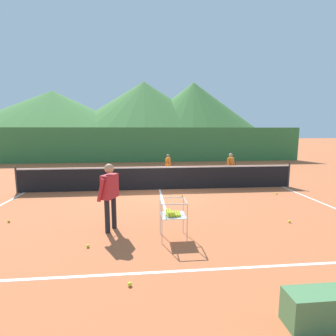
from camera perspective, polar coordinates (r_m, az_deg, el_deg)
name	(u,v)px	position (r m, az deg, el deg)	size (l,w,h in m)	color
ground_plane	(160,189)	(10.82, -1.89, -4.80)	(120.00, 120.00, 0.00)	#BC6038
line_baseline_near	(182,271)	(4.93, 3.24, -21.90)	(10.86, 0.08, 0.01)	white
line_baseline_far	(153,168)	(16.95, -3.25, 0.07)	(10.86, 0.08, 0.01)	white
line_sideline_west	(25,192)	(11.81, -29.31, -4.77)	(0.08, 12.56, 0.01)	white
line_sideline_east	(282,187)	(12.41, 24.07, -3.81)	(0.08, 12.56, 0.01)	white
line_service_center	(160,189)	(10.82, -1.89, -4.79)	(0.08, 6.18, 0.01)	white
tennis_net	(160,178)	(10.72, -1.90, -2.20)	(11.47, 0.08, 1.05)	#333338
instructor	(110,191)	(6.47, -12.86, -4.97)	(0.50, 0.84, 1.68)	black
student_0	(168,163)	(13.46, 0.03, 1.02)	(0.41, 0.68, 1.22)	navy
student_1	(231,164)	(12.90, 13.76, 0.81)	(0.50, 0.70, 1.36)	silver
ball_cart	(172,214)	(5.96, 0.99, -10.10)	(0.58, 0.58, 0.90)	#B7B7BC
tennis_ball_0	(130,284)	(4.57, -8.50, -24.18)	(0.07, 0.07, 0.07)	yellow
tennis_ball_1	(276,194)	(10.86, 22.99, -5.26)	(0.07, 0.07, 0.07)	yellow
tennis_ball_2	(9,221)	(8.32, -31.91, -10.01)	(0.07, 0.07, 0.07)	yellow
tennis_ball_3	(289,221)	(7.81, 25.39, -10.70)	(0.07, 0.07, 0.07)	yellow
tennis_ball_4	(182,196)	(9.73, 3.15, -6.14)	(0.07, 0.07, 0.07)	yellow
tennis_ball_5	(88,246)	(5.98, -17.38, -16.22)	(0.07, 0.07, 0.07)	yellow
windscreen_fence	(152,145)	(19.85, -3.65, 5.16)	(23.89, 0.08, 2.66)	#33753D
hill_0	(193,111)	(71.82, 5.66, 12.52)	(40.41, 40.41, 15.01)	#427A38
hill_1	(144,110)	(73.19, -5.35, 12.64)	(49.71, 49.71, 15.51)	#427A38
hill_2	(54,115)	(74.08, -24.12, 10.68)	(53.69, 53.69, 12.38)	#427A38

